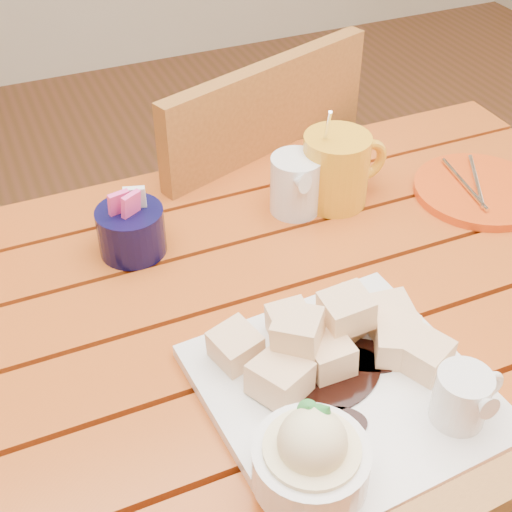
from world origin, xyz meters
name	(u,v)px	position (x,y,z in m)	size (l,w,h in m)	color
table	(270,385)	(0.00, 0.00, 0.64)	(1.20, 0.79, 0.75)	#AD4616
dessert_plate	(340,393)	(0.01, -0.15, 0.78)	(0.31, 0.31, 0.12)	white
coffee_mug_right	(337,168)	(0.20, 0.21, 0.81)	(0.14, 0.10, 0.16)	orange
cream_pitcher	(298,183)	(0.14, 0.21, 0.80)	(0.11, 0.09, 0.09)	white
sugar_caddy	(131,230)	(-0.11, 0.21, 0.79)	(0.09, 0.09, 0.10)	black
orange_saucer	(481,190)	(0.41, 0.13, 0.76)	(0.20, 0.20, 0.02)	#D74612
chair_far	(228,235)	(0.13, 0.50, 0.50)	(0.54, 0.54, 0.90)	brown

